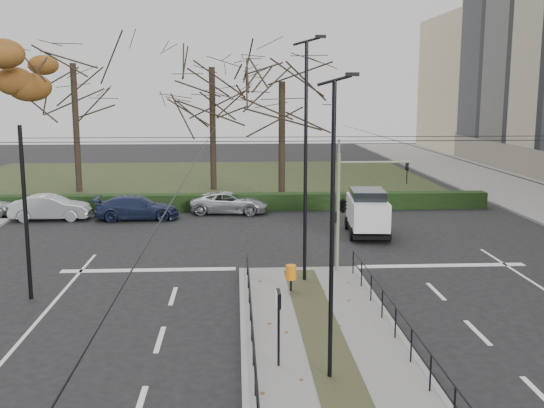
{
  "coord_description": "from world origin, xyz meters",
  "views": [
    {
      "loc": [
        -2.45,
        -19.62,
        7.05
      ],
      "look_at": [
        -0.96,
        6.42,
        2.48
      ],
      "focal_mm": 42.0,
      "sensor_mm": 36.0,
      "label": 1
    }
  ],
  "objects_px": {
    "parked_car_second": "(51,208)",
    "info_panel": "(278,307)",
    "streetlamp_median_far": "(306,159)",
    "white_van": "(367,211)",
    "rust_tree": "(73,63)",
    "streetlamp_median_near": "(333,228)",
    "litter_bin": "(291,273)",
    "parked_car_fourth": "(229,203)",
    "bare_tree_near": "(282,90)",
    "bare_tree_center": "(212,76)",
    "traffic_light": "(345,203)",
    "parked_car_third": "(137,208)"
  },
  "relations": [
    {
      "from": "traffic_light",
      "to": "litter_bin",
      "type": "height_order",
      "value": "traffic_light"
    },
    {
      "from": "traffic_light",
      "to": "rust_tree",
      "type": "relative_size",
      "value": 0.39
    },
    {
      "from": "streetlamp_median_far",
      "to": "bare_tree_near",
      "type": "height_order",
      "value": "bare_tree_near"
    },
    {
      "from": "streetlamp_median_near",
      "to": "streetlamp_median_far",
      "type": "distance_m",
      "value": 8.29
    },
    {
      "from": "parked_car_third",
      "to": "bare_tree_near",
      "type": "relative_size",
      "value": 0.46
    },
    {
      "from": "info_panel",
      "to": "rust_tree",
      "type": "relative_size",
      "value": 0.17
    },
    {
      "from": "streetlamp_median_far",
      "to": "bare_tree_center",
      "type": "bearing_deg",
      "value": 100.15
    },
    {
      "from": "traffic_light",
      "to": "info_panel",
      "type": "relative_size",
      "value": 2.33
    },
    {
      "from": "litter_bin",
      "to": "parked_car_third",
      "type": "distance_m",
      "value": 16.0
    },
    {
      "from": "white_van",
      "to": "streetlamp_median_far",
      "type": "bearing_deg",
      "value": -116.29
    },
    {
      "from": "traffic_light",
      "to": "litter_bin",
      "type": "distance_m",
      "value": 4.05
    },
    {
      "from": "parked_car_third",
      "to": "rust_tree",
      "type": "relative_size",
      "value": 0.4
    },
    {
      "from": "parked_car_second",
      "to": "info_panel",
      "type": "bearing_deg",
      "value": -152.31
    },
    {
      "from": "info_panel",
      "to": "parked_car_third",
      "type": "xyz_separation_m",
      "value": [
        -6.64,
        20.28,
        -1.02
      ]
    },
    {
      "from": "litter_bin",
      "to": "info_panel",
      "type": "distance_m",
      "value": 6.26
    },
    {
      "from": "streetlamp_median_near",
      "to": "streetlamp_median_far",
      "type": "bearing_deg",
      "value": 88.14
    },
    {
      "from": "rust_tree",
      "to": "white_van",
      "type": "bearing_deg",
      "value": -39.63
    },
    {
      "from": "streetlamp_median_far",
      "to": "parked_car_fourth",
      "type": "bearing_deg",
      "value": 101.64
    },
    {
      "from": "streetlamp_median_near",
      "to": "streetlamp_median_far",
      "type": "height_order",
      "value": "streetlamp_median_far"
    },
    {
      "from": "litter_bin",
      "to": "white_van",
      "type": "bearing_deg",
      "value": 63.85
    },
    {
      "from": "info_panel",
      "to": "streetlamp_median_far",
      "type": "bearing_deg",
      "value": 78.68
    },
    {
      "from": "parked_car_second",
      "to": "bare_tree_near",
      "type": "distance_m",
      "value": 16.0
    },
    {
      "from": "streetlamp_median_far",
      "to": "rust_tree",
      "type": "xyz_separation_m",
      "value": [
        -13.76,
        22.84,
        4.4
      ]
    },
    {
      "from": "traffic_light",
      "to": "parked_car_fourth",
      "type": "height_order",
      "value": "traffic_light"
    },
    {
      "from": "bare_tree_near",
      "to": "litter_bin",
      "type": "bearing_deg",
      "value": -93.2
    },
    {
      "from": "white_van",
      "to": "streetlamp_median_near",
      "type": "bearing_deg",
      "value": -104.66
    },
    {
      "from": "white_van",
      "to": "rust_tree",
      "type": "distance_m",
      "value": 24.38
    },
    {
      "from": "litter_bin",
      "to": "bare_tree_center",
      "type": "relative_size",
      "value": 0.08
    },
    {
      "from": "parked_car_fourth",
      "to": "bare_tree_near",
      "type": "distance_m",
      "value": 8.58
    },
    {
      "from": "parked_car_fourth",
      "to": "bare_tree_center",
      "type": "bearing_deg",
      "value": 13.04
    },
    {
      "from": "parked_car_third",
      "to": "bare_tree_center",
      "type": "distance_m",
      "value": 13.61
    },
    {
      "from": "white_van",
      "to": "rust_tree",
      "type": "height_order",
      "value": "rust_tree"
    },
    {
      "from": "streetlamp_median_near",
      "to": "info_panel",
      "type": "bearing_deg",
      "value": 149.18
    },
    {
      "from": "bare_tree_near",
      "to": "bare_tree_center",
      "type": "bearing_deg",
      "value": 134.45
    },
    {
      "from": "bare_tree_center",
      "to": "streetlamp_median_far",
      "type": "bearing_deg",
      "value": -79.85
    },
    {
      "from": "white_van",
      "to": "bare_tree_center",
      "type": "distance_m",
      "value": 18.69
    },
    {
      "from": "parked_car_fourth",
      "to": "bare_tree_center",
      "type": "height_order",
      "value": "bare_tree_center"
    },
    {
      "from": "bare_tree_center",
      "to": "bare_tree_near",
      "type": "xyz_separation_m",
      "value": [
        4.66,
        -4.75,
        -1.0
      ]
    },
    {
      "from": "parked_car_second",
      "to": "parked_car_third",
      "type": "distance_m",
      "value": 4.8
    },
    {
      "from": "litter_bin",
      "to": "parked_car_fourth",
      "type": "height_order",
      "value": "parked_car_fourth"
    },
    {
      "from": "parked_car_second",
      "to": "bare_tree_center",
      "type": "height_order",
      "value": "bare_tree_center"
    },
    {
      "from": "parked_car_second",
      "to": "rust_tree",
      "type": "xyz_separation_m",
      "value": [
        -0.81,
        10.0,
        8.36
      ]
    },
    {
      "from": "info_panel",
      "to": "white_van",
      "type": "xyz_separation_m",
      "value": [
        5.52,
        15.63,
        -0.5
      ]
    },
    {
      "from": "white_van",
      "to": "litter_bin",
      "type": "bearing_deg",
      "value": -116.15
    },
    {
      "from": "info_panel",
      "to": "white_van",
      "type": "distance_m",
      "value": 16.59
    },
    {
      "from": "bare_tree_center",
      "to": "white_van",
      "type": "bearing_deg",
      "value": -61.74
    },
    {
      "from": "info_panel",
      "to": "parked_car_second",
      "type": "xyz_separation_m",
      "value": [
        -11.44,
        20.35,
        -0.98
      ]
    },
    {
      "from": "streetlamp_median_far",
      "to": "white_van",
      "type": "height_order",
      "value": "streetlamp_median_far"
    },
    {
      "from": "streetlamp_median_far",
      "to": "white_van",
      "type": "bearing_deg",
      "value": 63.71
    },
    {
      "from": "streetlamp_median_far",
      "to": "white_van",
      "type": "relative_size",
      "value": 2.04
    }
  ]
}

